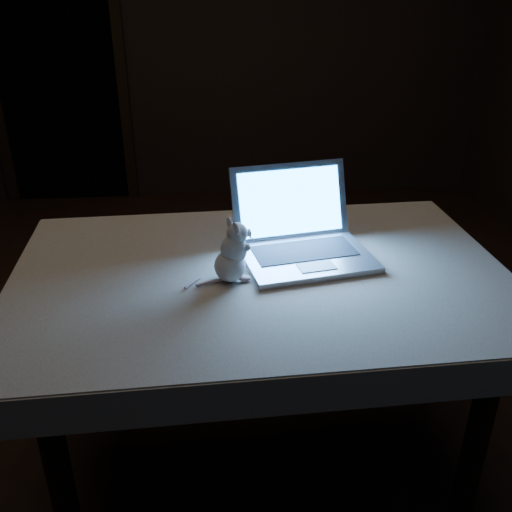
{
  "coord_description": "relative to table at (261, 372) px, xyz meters",
  "views": [
    {
      "loc": [
        0.06,
        -2.14,
        1.71
      ],
      "look_at": [
        0.19,
        -0.51,
        0.89
      ],
      "focal_mm": 40.0,
      "sensor_mm": 36.0,
      "label": 1
    }
  ],
  "objects": [
    {
      "name": "laptop",
      "position": [
        0.16,
        0.06,
        0.56
      ],
      "size": [
        0.49,
        0.45,
        0.29
      ],
      "primitive_type": null,
      "rotation": [
        0.0,
        0.0,
        0.19
      ],
      "color": "#A2A2A6",
      "rests_on": "tablecloth"
    },
    {
      "name": "floor",
      "position": [
        -0.21,
        0.48,
        -0.41
      ],
      "size": [
        5.0,
        5.0,
        0.0
      ],
      "primitive_type": "plane",
      "color": "black",
      "rests_on": "ground"
    },
    {
      "name": "table",
      "position": [
        0.0,
        0.0,
        0.0
      ],
      "size": [
        1.56,
        1.04,
        0.81
      ],
      "primitive_type": null,
      "rotation": [
        0.0,
        0.0,
        0.04
      ],
      "color": "black",
      "rests_on": "floor"
    },
    {
      "name": "plush_mouse",
      "position": [
        -0.11,
        -0.05,
        0.52
      ],
      "size": [
        0.16,
        0.16,
        0.2
      ],
      "primitive_type": null,
      "rotation": [
        0.0,
        0.0,
        0.1
      ],
      "color": "silver",
      "rests_on": "tablecloth"
    },
    {
      "name": "back_wall",
      "position": [
        -0.21,
        2.98,
        0.89
      ],
      "size": [
        4.5,
        0.04,
        2.6
      ],
      "primitive_type": "cube",
      "color": "black",
      "rests_on": "ground"
    },
    {
      "name": "doorway",
      "position": [
        -1.31,
        2.98,
        0.66
      ],
      "size": [
        1.06,
        0.36,
        2.13
      ],
      "primitive_type": null,
      "color": "black",
      "rests_on": "back_wall"
    },
    {
      "name": "tablecloth",
      "position": [
        -0.05,
        0.01,
        0.36
      ],
      "size": [
        1.81,
        1.38,
        0.12
      ],
      "primitive_type": null,
      "rotation": [
        0.0,
        0.0,
        0.19
      ],
      "color": "beige",
      "rests_on": "table"
    }
  ]
}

